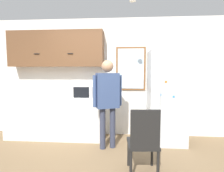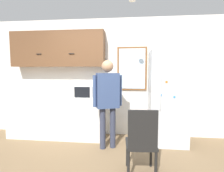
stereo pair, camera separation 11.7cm
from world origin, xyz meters
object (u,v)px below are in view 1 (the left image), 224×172
Objects in this scene: person at (108,95)px; refrigerator at (166,97)px; microwave at (85,91)px; chair at (144,140)px.

refrigerator reaches higher than person.
person is 1.27m from refrigerator.
microwave reaches higher than chair.
microwave is 0.70m from person.
microwave is at bearing -53.08° from chair.
refrigerator is (1.74, -0.05, -0.10)m from microwave.
refrigerator is 1.47m from chair.
refrigerator is at bearing -1.61° from microwave.
person is 1.17m from chair.
refrigerator is at bearing -118.92° from chair.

